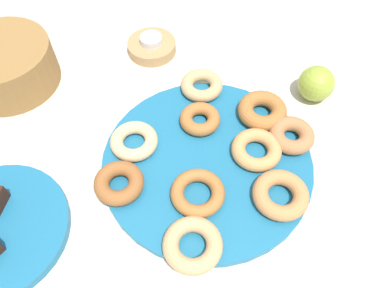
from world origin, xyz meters
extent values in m
plane|color=beige|center=(0.00, 0.00, 0.00)|extent=(2.40, 2.40, 0.00)
cylinder|color=#1E6B93|center=(0.00, 0.00, 0.01)|extent=(0.37, 0.37, 0.01)
torus|color=#AD6B33|center=(0.07, 0.05, 0.03)|extent=(0.09, 0.09, 0.02)
torus|color=#AD6B33|center=(-0.07, -0.02, 0.03)|extent=(0.12, 0.12, 0.02)
torus|color=#995B2D|center=(-0.11, 0.11, 0.03)|extent=(0.10, 0.10, 0.03)
torus|color=#EABC84|center=(-0.03, 0.13, 0.03)|extent=(0.10, 0.10, 0.02)
torus|color=#AD6B33|center=(0.14, -0.05, 0.03)|extent=(0.13, 0.13, 0.03)
torus|color=tan|center=(0.05, -0.07, 0.03)|extent=(0.12, 0.12, 0.03)
torus|color=#C6844C|center=(-0.02, -0.14, 0.03)|extent=(0.13, 0.13, 0.03)
torus|color=#B27547|center=(0.11, -0.12, 0.03)|extent=(0.11, 0.11, 0.03)
torus|color=tan|center=(-0.15, -0.05, 0.03)|extent=(0.13, 0.13, 0.03)
torus|color=tan|center=(0.15, 0.08, 0.03)|extent=(0.09, 0.09, 0.02)
cylinder|color=tan|center=(0.22, 0.24, 0.01)|extent=(0.11, 0.11, 0.03)
cylinder|color=silver|center=(0.22, 0.24, 0.03)|extent=(0.05, 0.05, 0.01)
cylinder|color=olive|center=(0.01, 0.46, 0.04)|extent=(0.23, 0.23, 0.09)
sphere|color=#93AD38|center=(0.25, -0.12, 0.04)|extent=(0.07, 0.07, 0.07)
camera|label=1|loc=(-0.34, -0.14, 0.58)|focal=35.66mm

